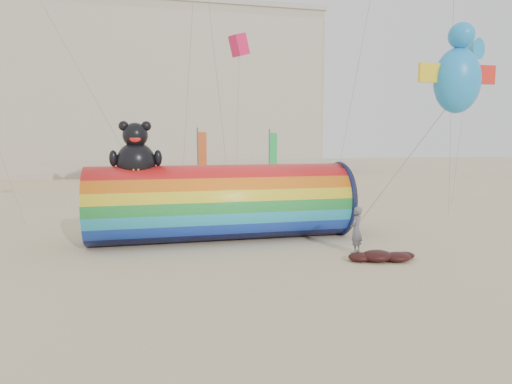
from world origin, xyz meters
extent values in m
plane|color=#CCB58C|center=(0.00, 0.00, 0.00)|extent=(160.00, 160.00, 0.00)
cube|color=#B7AD99|center=(-12.00, 46.00, 10.00)|extent=(60.00, 15.00, 20.00)
cube|color=#28303D|center=(-12.00, 38.44, 10.50)|extent=(59.50, 0.12, 17.00)
cube|color=#B2ADA0|center=(-12.00, 46.00, 20.30)|extent=(60.40, 15.40, 0.60)
cylinder|color=red|center=(-0.46, 4.06, 1.67)|extent=(11.44, 3.34, 3.34)
torus|color=#0F1438|center=(5.15, 4.06, 1.67)|extent=(0.23, 3.50, 3.50)
cylinder|color=black|center=(5.28, 4.06, 1.67)|extent=(0.06, 3.30, 3.30)
ellipsoid|color=black|center=(-4.08, 4.06, 3.48)|extent=(1.63, 1.46, 1.72)
ellipsoid|color=gold|center=(-4.08, 3.53, 3.38)|extent=(0.84, 0.37, 0.73)
sphere|color=black|center=(-4.08, 4.06, 4.62)|extent=(1.05, 1.05, 1.05)
sphere|color=black|center=(-4.54, 4.06, 5.00)|extent=(0.42, 0.42, 0.42)
sphere|color=black|center=(-3.62, 4.06, 5.00)|extent=(0.42, 0.42, 0.42)
ellipsoid|color=red|center=(-4.08, 3.63, 4.48)|extent=(0.46, 0.17, 0.29)
ellipsoid|color=black|center=(-4.99, 3.96, 3.67)|extent=(0.34, 0.34, 0.69)
ellipsoid|color=black|center=(-3.18, 3.96, 3.67)|extent=(0.34, 0.34, 0.69)
imported|color=#585960|center=(4.28, 0.40, 0.92)|extent=(0.79, 0.78, 1.84)
ellipsoid|color=#3F0E0B|center=(4.51, -0.92, 0.20)|extent=(1.17, 0.99, 0.41)
ellipsoid|color=#3F0E0B|center=(5.21, -1.12, 0.17)|extent=(0.99, 0.84, 0.34)
ellipsoid|color=#3F0E0B|center=(3.91, -0.77, 0.16)|extent=(0.91, 0.77, 0.32)
ellipsoid|color=#3F0E0B|center=(4.81, -0.52, 0.14)|extent=(0.78, 0.66, 0.27)
ellipsoid|color=#3F0E0B|center=(5.71, -0.82, 0.13)|extent=(0.73, 0.62, 0.25)
cylinder|color=#59595E|center=(-4.35, 13.07, 2.60)|extent=(0.10, 0.10, 5.20)
cube|color=blue|center=(-4.04, 13.07, 2.65)|extent=(0.56, 0.06, 4.50)
cylinder|color=#59595E|center=(-0.34, 14.57, 2.60)|extent=(0.10, 0.10, 5.20)
cube|color=#CD501D|center=(-0.03, 14.57, 2.65)|extent=(0.56, 0.06, 4.50)
cylinder|color=#59595E|center=(5.28, 17.18, 2.60)|extent=(0.10, 0.10, 5.20)
cube|color=green|center=(5.59, 17.18, 2.65)|extent=(0.56, 0.06, 4.50)
ellipsoid|color=#1E8ADA|center=(7.01, -1.58, 6.50)|extent=(1.70, 1.32, 2.26)
cube|color=#F31B56|center=(2.01, 12.26, 10.13)|extent=(0.79, 0.79, 1.27)
cone|color=#1991CF|center=(17.21, 10.87, 10.25)|extent=(1.36, 1.36, 1.22)
camera|label=1|loc=(-3.63, -15.77, 4.49)|focal=32.00mm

